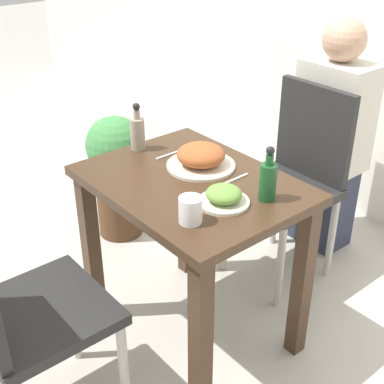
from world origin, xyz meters
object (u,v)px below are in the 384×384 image
object	(u,v)px
food_plate	(201,157)
condiment_bottle	(268,180)
sauce_bottle	(138,132)
drink_cup	(190,210)
chair_near	(15,308)
side_plate	(224,196)
chair_far	(294,173)
potted_plant_left	(117,170)
person_figure	(331,140)

from	to	relation	value
food_plate	condiment_bottle	xyz separation A→B (m)	(0.33, 0.01, 0.03)
food_plate	sauce_bottle	world-z (taller)	sauce_bottle
drink_cup	condiment_bottle	xyz separation A→B (m)	(0.05, 0.29, 0.03)
drink_cup	sauce_bottle	size ratio (longest dim) A/B	0.45
condiment_bottle	chair_near	bearing A→B (deg)	-108.14
chair_near	condiment_bottle	distance (m)	0.90
food_plate	side_plate	size ratio (longest dim) A/B	1.50
chair_far	potted_plant_left	distance (m)	0.93
chair_near	condiment_bottle	bearing A→B (deg)	-108.14
chair_near	condiment_bottle	size ratio (longest dim) A/B	4.64
sauce_bottle	potted_plant_left	world-z (taller)	sauce_bottle
chair_far	drink_cup	world-z (taller)	chair_far
side_plate	person_figure	world-z (taller)	person_figure
chair_near	chair_far	world-z (taller)	same
chair_near	potted_plant_left	bearing A→B (deg)	-46.72
food_plate	drink_cup	world-z (taller)	food_plate
chair_near	condiment_bottle	xyz separation A→B (m)	(0.27, 0.82, 0.28)
chair_near	drink_cup	distance (m)	0.62
sauce_bottle	side_plate	bearing A→B (deg)	-3.38
potted_plant_left	side_plate	bearing A→B (deg)	-11.74
chair_near	food_plate	bearing A→B (deg)	-85.43
food_plate	person_figure	world-z (taller)	person_figure
food_plate	potted_plant_left	world-z (taller)	food_plate
chair_far	drink_cup	bearing A→B (deg)	-71.98
potted_plant_left	chair_far	bearing A→B (deg)	30.58
potted_plant_left	person_figure	world-z (taller)	person_figure
drink_cup	person_figure	world-z (taller)	person_figure
food_plate	side_plate	bearing A→B (deg)	-25.04
drink_cup	potted_plant_left	bearing A→B (deg)	160.53
person_figure	chair_far	bearing A→B (deg)	-81.89
drink_cup	sauce_bottle	world-z (taller)	sauce_bottle
sauce_bottle	potted_plant_left	distance (m)	0.67
side_plate	sauce_bottle	xyz separation A→B (m)	(-0.55, 0.03, 0.05)
drink_cup	sauce_bottle	xyz separation A→B (m)	(-0.57, 0.19, 0.03)
chair_near	food_plate	distance (m)	0.84
side_plate	potted_plant_left	distance (m)	1.13
chair_far	potted_plant_left	world-z (taller)	chair_far
food_plate	person_figure	distance (m)	0.89
side_plate	potted_plant_left	xyz separation A→B (m)	(-1.04, 0.22, -0.37)
person_figure	condiment_bottle	bearing A→B (deg)	-66.65
food_plate	sauce_bottle	bearing A→B (deg)	-162.77
chair_near	sauce_bottle	world-z (taller)	sauce_bottle
side_plate	condiment_bottle	size ratio (longest dim) A/B	0.89
sauce_bottle	condiment_bottle	size ratio (longest dim) A/B	1.00
food_plate	drink_cup	bearing A→B (deg)	-45.20
person_figure	side_plate	bearing A→B (deg)	-73.18
food_plate	condiment_bottle	distance (m)	0.33
chair_far	person_figure	xyz separation A→B (m)	(-0.04, 0.31, 0.06)
food_plate	side_plate	world-z (taller)	food_plate
chair_near	food_plate	xyz separation A→B (m)	(-0.06, 0.80, 0.25)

